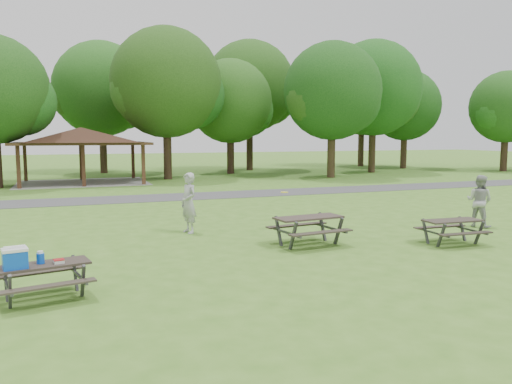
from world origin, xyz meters
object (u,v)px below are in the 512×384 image
object	(u,v)px
frisbee_thrower	(189,203)
frisbee_catcher	(479,201)
picnic_table_near	(35,267)
picnic_table_middle	(309,223)

from	to	relation	value
frisbee_thrower	frisbee_catcher	bearing A→B (deg)	59.33
frisbee_thrower	frisbee_catcher	distance (m)	10.13
picnic_table_near	frisbee_catcher	xyz separation A→B (m)	(14.16, 3.12, 0.24)
picnic_table_middle	frisbee_thrower	xyz separation A→B (m)	(-2.86, 3.05, 0.36)
picnic_table_middle	frisbee_catcher	world-z (taller)	frisbee_catcher
picnic_table_middle	frisbee_catcher	size ratio (longest dim) A/B	1.18
picnic_table_middle	frisbee_catcher	distance (m)	6.97
picnic_table_near	frisbee_thrower	distance (m)	7.15
frisbee_catcher	picnic_table_near	bearing A→B (deg)	78.61
picnic_table_near	picnic_table_middle	distance (m)	7.68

